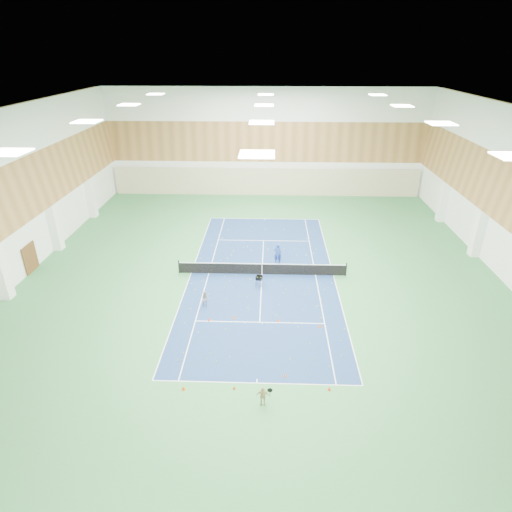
# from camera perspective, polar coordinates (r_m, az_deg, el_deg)

# --- Properties ---
(ground) EXTENTS (40.00, 40.00, 0.00)m
(ground) POSITION_cam_1_polar(r_m,az_deg,el_deg) (32.93, 0.80, -2.47)
(ground) COLOR #30723D
(ground) RESTS_ON ground
(room_shell) EXTENTS (36.00, 40.00, 12.00)m
(room_shell) POSITION_cam_1_polar(r_m,az_deg,el_deg) (30.53, 0.87, 7.48)
(room_shell) COLOR white
(room_shell) RESTS_ON ground
(wood_cladding) EXTENTS (36.00, 40.00, 8.00)m
(wood_cladding) POSITION_cam_1_polar(r_m,az_deg,el_deg) (29.96, 0.90, 11.11)
(wood_cladding) COLOR #A26E3C
(wood_cladding) RESTS_ON room_shell
(ceiling_light_grid) EXTENTS (21.40, 25.40, 0.06)m
(ceiling_light_grid) POSITION_cam_1_polar(r_m,az_deg,el_deg) (29.19, 0.95, 18.56)
(ceiling_light_grid) COLOR white
(ceiling_light_grid) RESTS_ON room_shell
(court_surface) EXTENTS (10.97, 23.77, 0.01)m
(court_surface) POSITION_cam_1_polar(r_m,az_deg,el_deg) (32.93, 0.80, -2.46)
(court_surface) COLOR navy
(court_surface) RESTS_ON ground
(tennis_balls_scatter) EXTENTS (10.57, 22.77, 0.07)m
(tennis_balls_scatter) POSITION_cam_1_polar(r_m,az_deg,el_deg) (32.91, 0.80, -2.40)
(tennis_balls_scatter) COLOR #BBD223
(tennis_balls_scatter) RESTS_ON ground
(tennis_net) EXTENTS (12.80, 0.10, 1.10)m
(tennis_net) POSITION_cam_1_polar(r_m,az_deg,el_deg) (32.68, 0.81, -1.62)
(tennis_net) COLOR black
(tennis_net) RESTS_ON ground
(back_curtain) EXTENTS (35.40, 0.16, 3.20)m
(back_curtain) POSITION_cam_1_polar(r_m,az_deg,el_deg) (50.70, 1.32, 9.86)
(back_curtain) COLOR #C6B793
(back_curtain) RESTS_ON ground
(door_left_b) EXTENTS (0.08, 1.80, 2.20)m
(door_left_b) POSITION_cam_1_polar(r_m,az_deg,el_deg) (37.31, -27.88, -0.24)
(door_left_b) COLOR #593319
(door_left_b) RESTS_ON ground
(coach) EXTENTS (0.69, 0.53, 1.72)m
(coach) POSITION_cam_1_polar(r_m,az_deg,el_deg) (34.33, 2.91, 0.36)
(coach) COLOR #213E98
(coach) RESTS_ON ground
(child_court) EXTENTS (0.57, 0.45, 1.13)m
(child_court) POSITION_cam_1_polar(r_m,az_deg,el_deg) (28.95, -6.76, -5.72)
(child_court) COLOR gray
(child_court) RESTS_ON ground
(child_apron) EXTENTS (0.63, 0.28, 1.06)m
(child_apron) POSITION_cam_1_polar(r_m,az_deg,el_deg) (21.79, 0.89, -18.13)
(child_apron) COLOR tan
(child_apron) RESTS_ON ground
(ball_cart) EXTENTS (0.55, 0.55, 0.82)m
(ball_cart) POSITION_cam_1_polar(r_m,az_deg,el_deg) (31.19, 0.42, -3.35)
(ball_cart) COLOR black
(ball_cart) RESTS_ON ground
(cone_svc_a) EXTENTS (0.19, 0.19, 0.21)m
(cone_svc_a) POSITION_cam_1_polar(r_m,az_deg,el_deg) (27.74, -6.29, -8.38)
(cone_svc_a) COLOR #E53B0C
(cone_svc_a) RESTS_ON ground
(cone_svc_b) EXTENTS (0.20, 0.20, 0.22)m
(cone_svc_b) POSITION_cam_1_polar(r_m,az_deg,el_deg) (27.83, -2.95, -8.10)
(cone_svc_b) COLOR #D55F0B
(cone_svc_b) RESTS_ON ground
(cone_svc_c) EXTENTS (0.20, 0.20, 0.22)m
(cone_svc_c) POSITION_cam_1_polar(r_m,az_deg,el_deg) (27.53, 3.04, -8.53)
(cone_svc_c) COLOR #E6470C
(cone_svc_c) RESTS_ON ground
(cone_svc_d) EXTENTS (0.21, 0.21, 0.23)m
(cone_svc_d) POSITION_cam_1_polar(r_m,az_deg,el_deg) (27.28, 8.53, -9.17)
(cone_svc_d) COLOR #D9530B
(cone_svc_d) RESTS_ON ground
(cone_base_a) EXTENTS (0.21, 0.21, 0.24)m
(cone_base_a) POSITION_cam_1_polar(r_m,az_deg,el_deg) (23.08, -9.65, -16.94)
(cone_base_a) COLOR #E2570B
(cone_base_a) RESTS_ON ground
(cone_base_b) EXTENTS (0.17, 0.17, 0.19)m
(cone_base_b) POSITION_cam_1_polar(r_m,az_deg,el_deg) (22.86, -2.92, -17.10)
(cone_base_b) COLOR #D74B0B
(cone_base_b) RESTS_ON ground
(cone_base_c) EXTENTS (0.17, 0.17, 0.19)m
(cone_base_c) POSITION_cam_1_polar(r_m,az_deg,el_deg) (23.57, 3.84, -15.55)
(cone_base_c) COLOR orange
(cone_base_c) RESTS_ON ground
(cone_base_d) EXTENTS (0.19, 0.19, 0.20)m
(cone_base_d) POSITION_cam_1_polar(r_m,az_deg,el_deg) (23.07, 9.76, -17.01)
(cone_base_d) COLOR red
(cone_base_d) RESTS_ON ground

